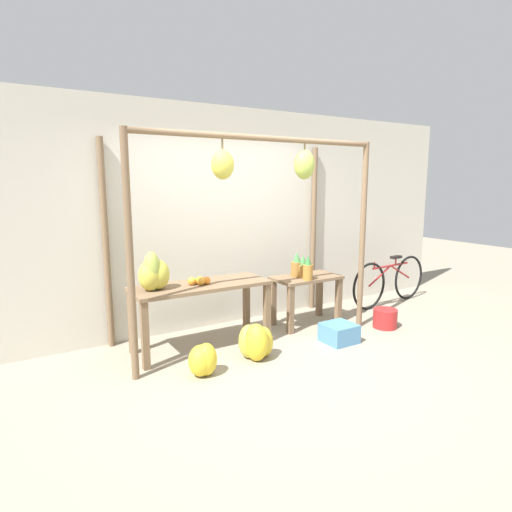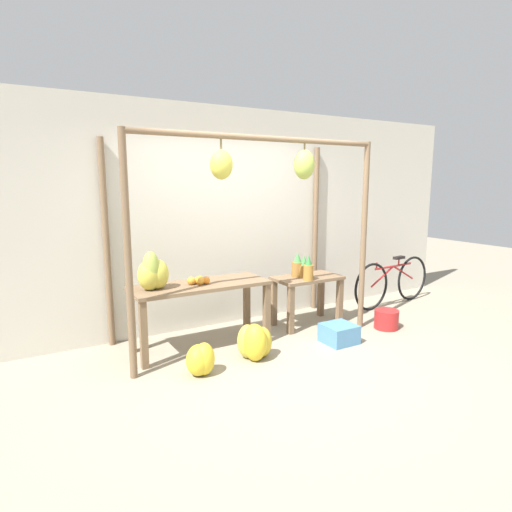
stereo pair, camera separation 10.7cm
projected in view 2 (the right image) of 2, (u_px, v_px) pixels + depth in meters
name	position (u px, v px, depth m)	size (l,w,h in m)	color
ground_plane	(288.00, 364.00, 4.43)	(20.00, 20.00, 0.00)	gray
shop_wall_back	(221.00, 218.00, 5.53)	(8.00, 0.08, 2.80)	beige
stall_awning	(254.00, 204.00, 4.80)	(3.00, 1.12, 2.34)	brown
display_table_main	(201.00, 294.00, 4.79)	(1.54, 0.58, 0.74)	brown
display_table_side	(307.00, 288.00, 5.60)	(0.88, 0.49, 0.65)	brown
banana_pile_on_table	(153.00, 273.00, 4.47)	(0.43, 0.35, 0.42)	gold
orange_pile	(199.00, 280.00, 4.73)	(0.24, 0.17, 0.09)	orange
pineapple_cluster	(302.00, 268.00, 5.47)	(0.20, 0.36, 0.32)	olive
banana_pile_ground_left	(201.00, 360.00, 4.16)	(0.38, 0.36, 0.33)	yellow
banana_pile_ground_right	(254.00, 342.00, 4.54)	(0.44, 0.43, 0.40)	gold
fruit_crate_white	(339.00, 334.00, 5.01)	(0.36, 0.35, 0.22)	#4C84B2
blue_bucket	(386.00, 319.00, 5.49)	(0.31, 0.31, 0.24)	#AD2323
parked_bicycle	(393.00, 281.00, 6.51)	(1.68, 0.18, 0.74)	black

